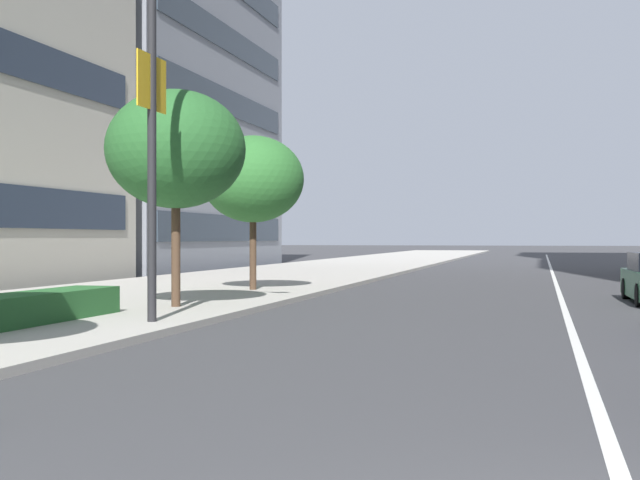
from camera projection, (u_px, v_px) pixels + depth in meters
sidewalk_right_plaza at (263, 278)px, 36.19m from camera, size 160.00×9.93×0.15m
lane_centre_stripe at (554, 278)px, 37.89m from camera, size 110.00×0.16×0.01m
street_lamp_with_banners at (164, 65)px, 16.64m from camera, size 1.26×2.10×8.66m
clipped_hedge_bed at (14, 310)px, 15.97m from camera, size 6.29×1.10×0.59m
street_tree_near_plaza_corner at (176, 150)px, 20.36m from camera, size 3.41×3.41×5.29m
street_tree_by_lamp_post at (253, 179)px, 27.03m from camera, size 3.31×3.31×4.99m
office_tower_far_right_block at (72, 24)px, 51.22m from camera, size 20.84×20.54×29.89m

